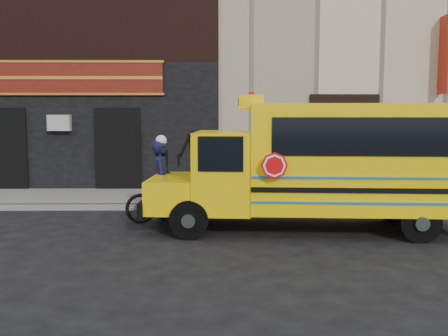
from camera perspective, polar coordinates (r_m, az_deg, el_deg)
ground at (r=10.77m, az=-0.63°, el=-7.42°), size 120.00×120.00×0.00m
curb at (r=13.30m, az=-0.62°, el=-4.45°), size 40.00×0.20×0.15m
sidewalk at (r=14.77m, az=-0.61°, el=-3.37°), size 40.00×3.00×0.15m
building at (r=21.22m, az=-0.75°, el=15.98°), size 20.00×10.70×12.00m
school_bus at (r=11.01m, az=11.36°, el=0.73°), size 7.02×2.61×2.92m
sign_pole at (r=14.04m, az=12.61°, el=2.01°), size 0.07×0.24×2.77m
bicycle at (r=11.71m, az=-6.77°, el=-3.61°), size 1.88×0.74×1.10m
cyclist at (r=11.69m, az=-7.13°, el=-1.66°), size 0.49×0.72×1.89m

